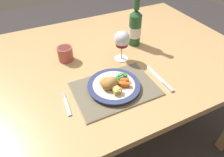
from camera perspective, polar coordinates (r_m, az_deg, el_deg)
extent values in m
plane|color=#383333|center=(1.63, -2.01, -15.95)|extent=(6.00, 6.00, 0.00)
cube|color=tan|center=(1.10, -2.89, 5.20)|extent=(1.59, 1.03, 0.04)
cube|color=tan|center=(1.96, 12.29, 8.86)|extent=(0.06, 0.06, 0.70)
cube|color=gray|center=(0.89, 0.84, -2.94)|extent=(0.37, 0.25, 0.01)
cube|color=#6B604A|center=(0.89, 0.84, -2.77)|extent=(0.36, 0.25, 0.00)
cylinder|color=silver|center=(0.89, 0.53, -2.30)|extent=(0.19, 0.19, 0.01)
cylinder|color=navy|center=(0.88, 0.54, -1.88)|extent=(0.23, 0.23, 0.01)
cylinder|color=silver|center=(0.88, 0.54, -1.71)|extent=(0.19, 0.19, 0.00)
ellipsoid|color=#B77F3D|center=(0.85, -0.38, -1.20)|extent=(0.08, 0.07, 0.05)
ellipsoid|color=tan|center=(0.86, -1.81, -1.04)|extent=(0.08, 0.07, 0.04)
ellipsoid|color=#A87033|center=(0.85, -1.16, -1.40)|extent=(0.07, 0.07, 0.04)
ellipsoid|color=tan|center=(0.86, -1.32, -0.99)|extent=(0.06, 0.06, 0.04)
cube|color=#338438|center=(0.89, 1.46, -0.62)|extent=(0.02, 0.03, 0.01)
cube|color=#338438|center=(0.92, 3.63, 1.01)|extent=(0.02, 0.03, 0.01)
cube|color=#4CA84C|center=(0.89, 0.86, -0.32)|extent=(0.02, 0.02, 0.01)
cube|color=#4CA84C|center=(0.91, 2.70, 1.19)|extent=(0.03, 0.02, 0.01)
cube|color=#338438|center=(0.90, 1.97, 0.16)|extent=(0.02, 0.02, 0.01)
cube|color=#338438|center=(0.90, 1.68, 0.16)|extent=(0.02, 0.02, 0.01)
cube|color=#338438|center=(0.88, 3.01, -0.74)|extent=(0.03, 0.03, 0.01)
cylinder|color=orange|center=(0.88, 3.37, -0.65)|extent=(0.04, 0.03, 0.02)
cylinder|color=orange|center=(0.87, 0.61, -1.50)|extent=(0.04, 0.03, 0.02)
cylinder|color=orange|center=(0.87, 2.63, -1.22)|extent=(0.04, 0.03, 0.02)
cylinder|color=orange|center=(0.86, 3.87, -1.73)|extent=(0.04, 0.04, 0.02)
cylinder|color=#CC5119|center=(0.86, 3.15, -1.62)|extent=(0.04, 0.03, 0.02)
cube|color=silver|center=(0.84, -12.61, -7.96)|extent=(0.02, 0.10, 0.01)
cube|color=silver|center=(0.88, -13.37, -5.33)|extent=(0.01, 0.02, 0.01)
cube|color=silver|center=(0.89, -13.25, -4.36)|extent=(0.00, 0.02, 0.00)
cube|color=silver|center=(0.89, -13.50, -4.42)|extent=(0.00, 0.02, 0.00)
cube|color=silver|center=(0.89, -13.75, -4.49)|extent=(0.00, 0.02, 0.00)
cube|color=silver|center=(0.89, -14.00, -4.55)|extent=(0.00, 0.02, 0.00)
cube|color=silver|center=(0.99, 12.14, 1.25)|extent=(0.02, 0.13, 0.00)
cube|color=#B2B2B7|center=(0.93, 15.68, -2.21)|extent=(0.02, 0.07, 0.01)
cylinder|color=silver|center=(1.08, 2.65, 5.78)|extent=(0.07, 0.07, 0.00)
cylinder|color=silver|center=(1.05, 2.72, 7.60)|extent=(0.01, 0.01, 0.08)
ellipsoid|color=silver|center=(1.01, 2.86, 11.30)|extent=(0.08, 0.08, 0.08)
cylinder|color=maroon|center=(1.02, 2.82, 10.20)|extent=(0.06, 0.06, 0.03)
cylinder|color=#23562D|center=(1.17, 6.53, 13.57)|extent=(0.07, 0.07, 0.18)
cone|color=#23562D|center=(1.13, 6.94, 18.25)|extent=(0.07, 0.07, 0.03)
cylinder|color=#23562D|center=(1.11, 7.13, 20.37)|extent=(0.03, 0.03, 0.06)
cylinder|color=white|center=(1.17, 6.49, 13.19)|extent=(0.07, 0.07, 0.06)
cube|color=gold|center=(0.83, 2.04, -3.64)|extent=(0.03, 0.03, 0.02)
cube|color=#E5BC66|center=(0.83, 1.38, -3.21)|extent=(0.03, 0.03, 0.03)
cube|color=#DBB256|center=(0.83, 1.11, -3.83)|extent=(0.02, 0.02, 0.02)
cylinder|color=#B24C42|center=(1.07, -13.19, 6.89)|extent=(0.08, 0.08, 0.08)
cylinder|color=maroon|center=(1.06, -13.47, 8.40)|extent=(0.06, 0.06, 0.01)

